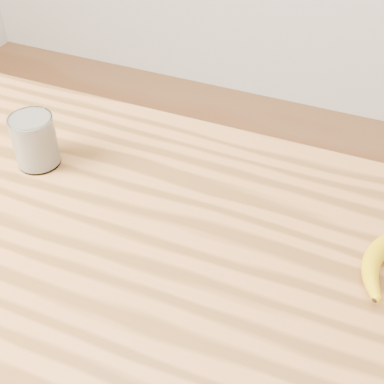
% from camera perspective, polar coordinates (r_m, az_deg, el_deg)
% --- Properties ---
extents(table, '(1.20, 0.80, 0.90)m').
position_cam_1_polar(table, '(0.96, -6.02, -12.06)').
color(table, '#B7743C').
rests_on(table, ground).
extents(smoothie_glass, '(0.08, 0.08, 0.10)m').
position_cam_1_polar(smoothie_glass, '(1.04, -16.42, 5.29)').
color(smoothie_glass, white).
rests_on(smoothie_glass, table).
extents(banana, '(0.18, 0.27, 0.03)m').
position_cam_1_polar(banana, '(0.89, 19.27, -5.82)').
color(banana, '#D0A308').
rests_on(banana, table).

